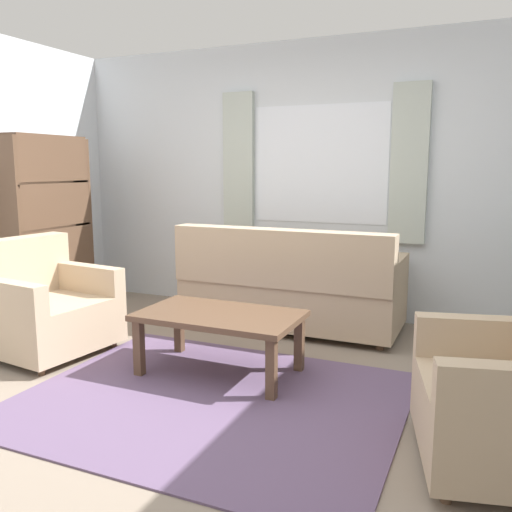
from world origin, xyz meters
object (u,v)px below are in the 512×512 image
object	(u,v)px
coffee_table	(220,321)
bookshelf	(52,234)
armchair_left	(43,307)
couch	(289,288)

from	to	relation	value
coffee_table	bookshelf	world-z (taller)	bookshelf
armchair_left	coffee_table	world-z (taller)	armchair_left
bookshelf	armchair_left	bearing A→B (deg)	39.81
bookshelf	couch	bearing A→B (deg)	100.91
coffee_table	bookshelf	size ratio (longest dim) A/B	0.64
armchair_left	coffee_table	bearing A→B (deg)	-77.83
armchair_left	couch	bearing A→B (deg)	-42.55
armchair_left	bookshelf	xyz separation A→B (m)	(-0.73, 0.88, 0.43)
couch	coffee_table	size ratio (longest dim) A/B	1.73
couch	coffee_table	xyz separation A→B (m)	(-0.08, -1.18, 0.01)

